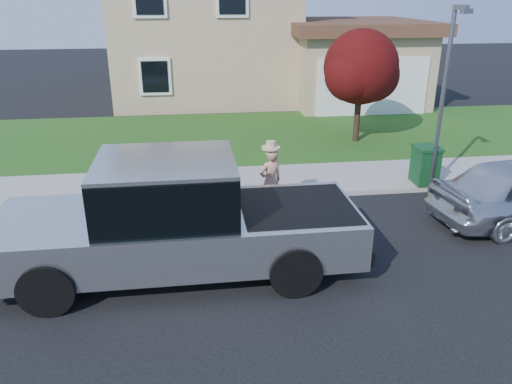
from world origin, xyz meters
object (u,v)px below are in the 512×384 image
trash_bin (425,164)px  street_lamp (445,92)px  woman (270,180)px  ornamental_tree (362,71)px  pickup_truck (177,221)px

trash_bin → street_lamp: bearing=-85.7°
woman → trash_bin: bearing=172.2°
ornamental_tree → trash_bin: 4.63m
pickup_truck → woman: size_ratio=3.80×
woman → street_lamp: (4.28, 0.70, 1.76)m
pickup_truck → woman: pickup_truck is taller
ornamental_tree → trash_bin: (0.42, -4.25, -1.79)m
street_lamp → trash_bin: bearing=91.3°
street_lamp → ornamental_tree: bearing=91.4°
ornamental_tree → trash_bin: ornamental_tree is taller
ornamental_tree → street_lamp: size_ratio=0.81×
pickup_truck → street_lamp: (6.34, 3.01, 1.58)m
pickup_truck → street_lamp: 7.19m
trash_bin → street_lamp: 1.98m
woman → street_lamp: street_lamp is taller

